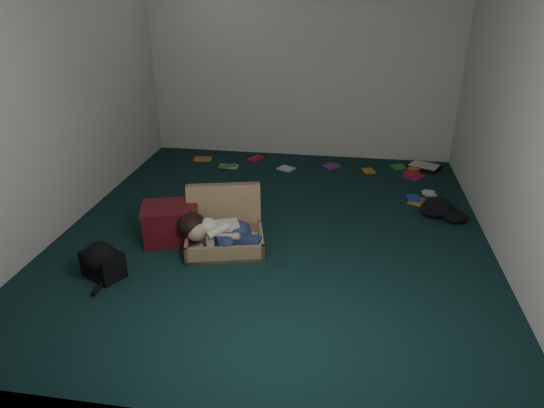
# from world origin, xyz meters

# --- Properties ---
(floor) EXTENTS (4.50, 4.50, 0.00)m
(floor) POSITION_xyz_m (0.00, 0.00, 0.00)
(floor) COLOR #0F2B2A
(floor) RESTS_ON ground
(wall_back) EXTENTS (4.50, 0.00, 4.50)m
(wall_back) POSITION_xyz_m (0.00, 2.25, 1.30)
(wall_back) COLOR white
(wall_back) RESTS_ON ground
(wall_front) EXTENTS (4.50, 0.00, 4.50)m
(wall_front) POSITION_xyz_m (0.00, -2.25, 1.30)
(wall_front) COLOR white
(wall_front) RESTS_ON ground
(wall_left) EXTENTS (0.00, 4.50, 4.50)m
(wall_left) POSITION_xyz_m (-2.00, 0.00, 1.30)
(wall_left) COLOR white
(wall_left) RESTS_ON ground
(wall_right) EXTENTS (0.00, 4.50, 4.50)m
(wall_right) POSITION_xyz_m (2.00, 0.00, 1.30)
(wall_right) COLOR white
(wall_right) RESTS_ON ground
(suitcase) EXTENTS (0.83, 0.82, 0.51)m
(suitcase) POSITION_xyz_m (-0.42, -0.30, 0.15)
(suitcase) COLOR #9A7B54
(suitcase) RESTS_ON floor
(person) EXTENTS (0.77, 0.38, 0.31)m
(person) POSITION_xyz_m (-0.42, -0.48, 0.19)
(person) COLOR silver
(person) RESTS_ON suitcase
(maroon_bin) EXTENTS (0.60, 0.53, 0.35)m
(maroon_bin) POSITION_xyz_m (-0.91, -0.33, 0.18)
(maroon_bin) COLOR #591218
(maroon_bin) RESTS_ON floor
(backpack) EXTENTS (0.50, 0.47, 0.24)m
(backpack) POSITION_xyz_m (-1.26, -1.01, 0.12)
(backpack) COLOR black
(backpack) RESTS_ON floor
(clothing_pile) EXTENTS (0.49, 0.43, 0.14)m
(clothing_pile) POSITION_xyz_m (1.70, 0.57, 0.07)
(clothing_pile) COLOR black
(clothing_pile) RESTS_ON floor
(paper_tray) EXTENTS (0.46, 0.42, 0.05)m
(paper_tray) POSITION_xyz_m (1.64, 1.95, 0.03)
(paper_tray) COLOR black
(paper_tray) RESTS_ON floor
(book_scatter) EXTENTS (3.05, 1.31, 0.02)m
(book_scatter) POSITION_xyz_m (0.55, 1.64, 0.01)
(book_scatter) COLOR orange
(book_scatter) RESTS_ON floor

